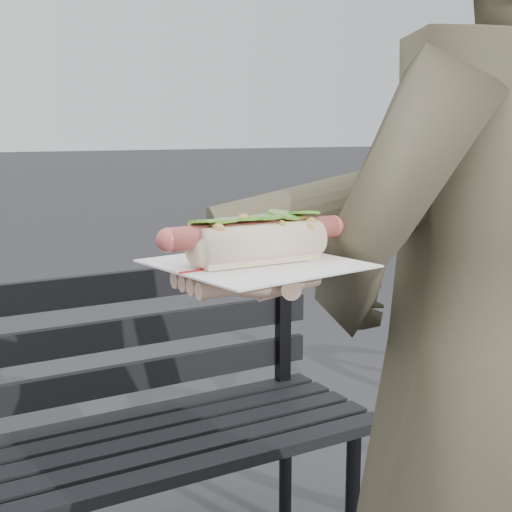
{
  "coord_description": "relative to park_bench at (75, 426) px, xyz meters",
  "views": [
    {
      "loc": [
        -0.45,
        -0.7,
        1.25
      ],
      "look_at": [
        -0.08,
        -0.05,
        1.12
      ],
      "focal_mm": 50.0,
      "sensor_mm": 36.0,
      "label": 1
    }
  ],
  "objects": [
    {
      "name": "park_bench",
      "position": [
        0.0,
        0.0,
        0.0
      ],
      "size": [
        1.5,
        0.44,
        0.88
      ],
      "color": "black",
      "rests_on": "ground"
    },
    {
      "name": "person",
      "position": [
        0.33,
        -0.95,
        0.34
      ],
      "size": [
        0.72,
        0.57,
        1.72
      ],
      "primitive_type": "imported",
      "rotation": [
        0.0,
        0.0,
        3.42
      ],
      "color": "#43402C",
      "rests_on": "ground"
    },
    {
      "name": "held_hotdog",
      "position": [
        0.12,
        -0.96,
        0.62
      ],
      "size": [
        0.63,
        0.3,
        0.2
      ],
      "color": "#43402C"
    }
  ]
}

